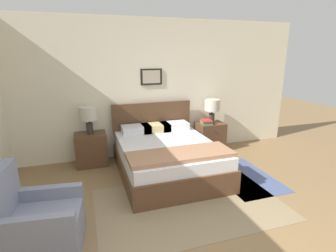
{
  "coord_description": "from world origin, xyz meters",
  "views": [
    {
      "loc": [
        -0.98,
        -1.63,
        1.96
      ],
      "look_at": [
        0.15,
        1.8,
        0.96
      ],
      "focal_mm": 28.0,
      "sensor_mm": 36.0,
      "label": 1
    }
  ],
  "objects": [
    {
      "name": "table_lamp_near_window",
      "position": [
        -0.9,
        3.01,
        0.93
      ],
      "size": [
        0.31,
        0.31,
        0.48
      ],
      "color": "#2D2823",
      "rests_on": "nightstand_near_window"
    },
    {
      "name": "wall_back",
      "position": [
        0.0,
        3.3,
        1.3
      ],
      "size": [
        6.83,
        0.09,
        2.6
      ],
      "color": "beige",
      "rests_on": "ground_plane"
    },
    {
      "name": "book_hardcover_middle",
      "position": [
        1.35,
        2.97,
        0.63
      ],
      "size": [
        0.22,
        0.21,
        0.02
      ],
      "rotation": [
        0.0,
        0.0,
        -0.04
      ],
      "color": "#4C7551",
      "rests_on": "book_thick_bottom"
    },
    {
      "name": "area_rug_main",
      "position": [
        0.27,
        1.24,
        0.0
      ],
      "size": [
        2.45,
        1.56,
        0.01
      ],
      "color": "#897556",
      "rests_on": "ground_plane"
    },
    {
      "name": "armchair",
      "position": [
        -1.53,
        0.97,
        0.29
      ],
      "size": [
        0.85,
        0.76,
        0.9
      ],
      "rotation": [
        0.0,
        0.0,
        -1.69
      ],
      "color": "gray",
      "rests_on": "ground_plane"
    },
    {
      "name": "table_lamp_by_door",
      "position": [
        1.49,
        3.01,
        0.93
      ],
      "size": [
        0.31,
        0.31,
        0.48
      ],
      "color": "#2D2823",
      "rests_on": "nightstand_by_door"
    },
    {
      "name": "nightstand_near_window",
      "position": [
        -0.9,
        3.01,
        0.29
      ],
      "size": [
        0.54,
        0.44,
        0.59
      ],
      "color": "brown",
      "rests_on": "ground_plane"
    },
    {
      "name": "area_rug_bedside",
      "position": [
        1.44,
        1.71,
        0.0
      ],
      "size": [
        0.86,
        1.35,
        0.01
      ],
      "color": "#47567F",
      "rests_on": "ground_plane"
    },
    {
      "name": "book_novel_upper",
      "position": [
        1.35,
        2.97,
        0.66
      ],
      "size": [
        0.24,
        0.28,
        0.03
      ],
      "rotation": [
        0.0,
        0.0,
        -0.18
      ],
      "color": "#B7332D",
      "rests_on": "book_hardcover_middle"
    },
    {
      "name": "book_thick_bottom",
      "position": [
        1.35,
        2.97,
        0.6
      ],
      "size": [
        0.25,
        0.25,
        0.04
      ],
      "rotation": [
        0.0,
        0.0,
        -0.18
      ],
      "color": "#4C7551",
      "rests_on": "nightstand_by_door"
    },
    {
      "name": "nightstand_by_door",
      "position": [
        1.47,
        3.01,
        0.29
      ],
      "size": [
        0.54,
        0.44,
        0.59
      ],
      "color": "brown",
      "rests_on": "ground_plane"
    },
    {
      "name": "bed",
      "position": [
        0.28,
        2.26,
        0.3
      ],
      "size": [
        1.55,
        1.96,
        1.05
      ],
      "color": "brown",
      "rests_on": "ground_plane"
    }
  ]
}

